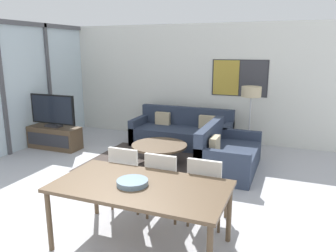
{
  "coord_description": "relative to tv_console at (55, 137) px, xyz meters",
  "views": [
    {
      "loc": [
        2.55,
        -2.23,
        2.23
      ],
      "look_at": [
        0.58,
        2.76,
        0.95
      ],
      "focal_mm": 35.0,
      "sensor_mm": 36.0,
      "label": 1
    }
  ],
  "objects": [
    {
      "name": "wall_back",
      "position": [
        2.51,
        2.04,
        1.15
      ],
      "size": [
        7.24,
        0.09,
        2.8
      ],
      "color": "silver",
      "rests_on": "ground_plane"
    },
    {
      "name": "window_wall_left",
      "position": [
        -0.64,
        -0.72,
        1.28
      ],
      "size": [
        0.07,
        5.53,
        2.8
      ],
      "color": "silver",
      "rests_on": "ground_plane"
    },
    {
      "name": "television",
      "position": [
        0.0,
        0.0,
        0.62
      ],
      "size": [
        1.15,
        0.2,
        0.73
      ],
      "color": "#2D2D33",
      "rests_on": "tv_console"
    },
    {
      "name": "dining_table",
      "position": [
        3.5,
        -2.69,
        0.44
      ],
      "size": [
        1.95,
        1.03,
        0.75
      ],
      "color": "brown",
      "rests_on": "ground_plane"
    },
    {
      "name": "sofa_main",
      "position": [
        2.61,
        1.32,
        0.02
      ],
      "size": [
        2.28,
        0.95,
        0.85
      ],
      "color": "#2D384C",
      "rests_on": "ground_plane"
    },
    {
      "name": "floor_lamp",
      "position": [
        4.13,
        1.42,
        1.0
      ],
      "size": [
        0.42,
        0.42,
        1.43
      ],
      "color": "#2D2D33",
      "rests_on": "ground_plane"
    },
    {
      "name": "dining_chair_right",
      "position": [
        4.07,
        -1.98,
        0.27
      ],
      "size": [
        0.46,
        0.46,
        0.92
      ],
      "color": "beige",
      "rests_on": "ground_plane"
    },
    {
      "name": "fruit_bowl",
      "position": [
        3.42,
        -2.73,
        0.54
      ],
      "size": [
        0.35,
        0.35,
        0.06
      ],
      "color": "slate",
      "rests_on": "dining_table"
    },
    {
      "name": "coffee_table",
      "position": [
        2.61,
        -0.07,
        0.04
      ],
      "size": [
        1.09,
        1.09,
        0.39
      ],
      "color": "brown",
      "rests_on": "ground_plane"
    },
    {
      "name": "area_rug",
      "position": [
        2.61,
        -0.07,
        -0.25
      ],
      "size": [
        2.8,
        2.05,
        0.01
      ],
      "color": "#473D38",
      "rests_on": "ground_plane"
    },
    {
      "name": "tv_console",
      "position": [
        0.0,
        0.0,
        0.0
      ],
      "size": [
        1.21,
        0.46,
        0.5
      ],
      "color": "brown",
      "rests_on": "ground_plane"
    },
    {
      "name": "sofa_side",
      "position": [
        3.89,
        0.08,
        0.02
      ],
      "size": [
        0.95,
        1.63,
        0.85
      ],
      "rotation": [
        0.0,
        0.0,
        1.57
      ],
      "color": "#2D384C",
      "rests_on": "ground_plane"
    },
    {
      "name": "dining_chair_centre",
      "position": [
        3.5,
        -1.99,
        0.27
      ],
      "size": [
        0.46,
        0.46,
        0.92
      ],
      "color": "beige",
      "rests_on": "ground_plane"
    },
    {
      "name": "dining_chair_left",
      "position": [
        2.93,
        -1.94,
        0.27
      ],
      "size": [
        0.46,
        0.46,
        0.92
      ],
      "color": "beige",
      "rests_on": "ground_plane"
    }
  ]
}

